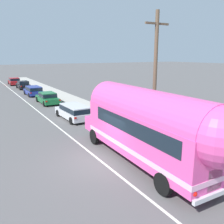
{
  "coord_description": "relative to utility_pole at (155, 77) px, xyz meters",
  "views": [
    {
      "loc": [
        -5.83,
        -11.12,
        5.84
      ],
      "look_at": [
        2.16,
        2.52,
        2.09
      ],
      "focal_mm": 38.73,
      "sensor_mm": 36.0,
      "label": 1
    }
  ],
  "objects": [
    {
      "name": "car_fourth",
      "position": [
        -2.29,
        32.48,
        -3.69
      ],
      "size": [
        1.92,
        4.43,
        1.37
      ],
      "color": "black",
      "rests_on": "ground"
    },
    {
      "name": "sidewalk_slab",
      "position": [
        0.97,
        9.07,
        -4.35
      ],
      "size": [
        2.78,
        90.0,
        0.15
      ],
      "primitive_type": "cube",
      "color": "#ADA89E",
      "rests_on": "ground"
    },
    {
      "name": "utility_pole",
      "position": [
        0.0,
        0.0,
        0.0
      ],
      "size": [
        1.8,
        0.24,
        8.5
      ],
      "color": "brown",
      "rests_on": "ground"
    },
    {
      "name": "car_third",
      "position": [
        -2.44,
        24.07,
        -3.63
      ],
      "size": [
        2.08,
        4.37,
        1.37
      ],
      "color": "navy",
      "rests_on": "ground"
    },
    {
      "name": "painted_bus",
      "position": [
        -2.45,
        -2.65,
        -2.12
      ],
      "size": [
        2.81,
        11.52,
        4.12
      ],
      "color": "#EA4C9E",
      "rests_on": "ground"
    },
    {
      "name": "lane_markings",
      "position": [
        -2.58,
        11.07,
        -4.42
      ],
      "size": [
        4.13,
        80.0,
        0.01
      ],
      "color": "silver",
      "rests_on": "ground"
    },
    {
      "name": "ground_plane",
      "position": [
        -4.42,
        -0.93,
        -4.42
      ],
      "size": [
        300.0,
        300.0,
        0.0
      ],
      "primitive_type": "plane",
      "color": "#565454"
    },
    {
      "name": "car_fifth",
      "position": [
        -2.66,
        39.57,
        -3.68
      ],
      "size": [
        2.05,
        4.74,
        1.37
      ],
      "color": "#A5191E",
      "rests_on": "ground"
    },
    {
      "name": "car_second",
      "position": [
        -2.31,
        17.17,
        -3.68
      ],
      "size": [
        1.96,
        4.69,
        1.37
      ],
      "color": "#196633",
      "rests_on": "ground"
    },
    {
      "name": "car_lead",
      "position": [
        -2.32,
        8.43,
        -3.62
      ],
      "size": [
        2.09,
        4.81,
        1.37
      ],
      "color": "silver",
      "rests_on": "ground"
    }
  ]
}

